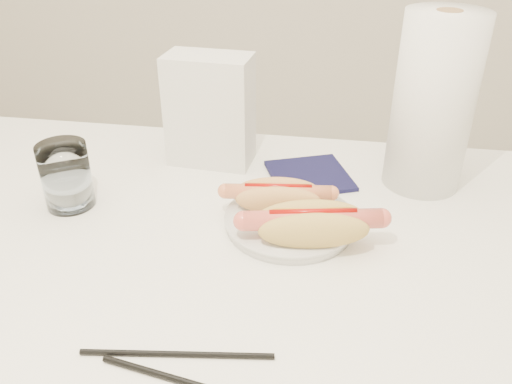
% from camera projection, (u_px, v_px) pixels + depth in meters
% --- Properties ---
extents(table, '(1.20, 0.80, 0.75)m').
position_uv_depth(table, '(196.00, 272.00, 0.82)').
color(table, white).
rests_on(table, ground).
extents(plate, '(0.22, 0.22, 0.02)m').
position_uv_depth(plate, '(290.00, 223.00, 0.82)').
color(plate, white).
rests_on(plate, table).
extents(hotdog_left, '(0.17, 0.08, 0.05)m').
position_uv_depth(hotdog_left, '(278.00, 196.00, 0.83)').
color(hotdog_left, '#E0A159').
rests_on(hotdog_left, plate).
extents(hotdog_right, '(0.20, 0.11, 0.05)m').
position_uv_depth(hotdog_right, '(312.00, 224.00, 0.75)').
color(hotdog_right, '#D4AD53').
rests_on(hotdog_right, plate).
extents(water_glass, '(0.08, 0.08, 0.11)m').
position_uv_depth(water_glass, '(66.00, 176.00, 0.85)').
color(water_glass, silver).
rests_on(water_glass, table).
extents(chopstick_near, '(0.22, 0.04, 0.01)m').
position_uv_depth(chopstick_near, '(177.00, 354.00, 0.60)').
color(chopstick_near, black).
rests_on(chopstick_near, table).
extents(napkin_box, '(0.16, 0.10, 0.21)m').
position_uv_depth(napkin_box, '(210.00, 110.00, 0.97)').
color(napkin_box, silver).
rests_on(napkin_box, table).
extents(navy_napkin, '(0.18, 0.18, 0.01)m').
position_uv_depth(navy_napkin, '(309.00, 176.00, 0.96)').
color(navy_napkin, '#101034').
rests_on(navy_napkin, table).
extents(paper_towel_roll, '(0.16, 0.16, 0.30)m').
position_uv_depth(paper_towel_roll, '(433.00, 104.00, 0.87)').
color(paper_towel_roll, white).
rests_on(paper_towel_roll, table).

